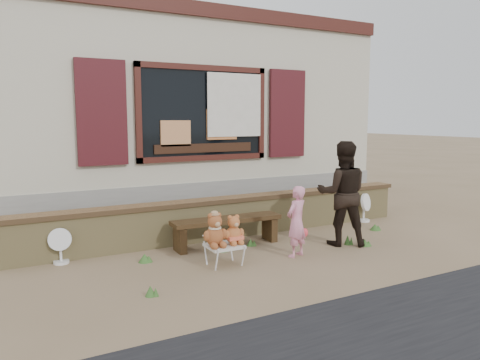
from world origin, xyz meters
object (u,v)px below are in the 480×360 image
bench (227,225)px  teddy_bear_left (215,229)px  child (296,221)px  adult (342,193)px  teddy_bear_right (233,229)px  folding_chair (224,247)px

bench → teddy_bear_left: teddy_bear_left is taller
child → adult: (1.00, 0.18, 0.30)m
teddy_bear_right → adult: 1.97m
folding_chair → teddy_bear_right: size_ratio=1.16×
child → adult: bearing=169.9°
teddy_bear_left → bench: bearing=54.6°
folding_chair → teddy_bear_right: 0.27m
child → folding_chair: bearing=-27.3°
adult → teddy_bear_left: bearing=33.6°
folding_chair → child: size_ratio=0.46×
bench → folding_chair: 0.96m
teddy_bear_left → teddy_bear_right: teddy_bear_left is taller
teddy_bear_right → child: (0.94, -0.13, 0.02)m
adult → folding_chair: bearing=33.8°
bench → adult: (1.61, -0.78, 0.48)m
bench → teddy_bear_right: teddy_bear_right is taller
bench → folding_chair: bench is taller
folding_chair → child: (1.08, -0.13, 0.25)m
bench → teddy_bear_left: bearing=-123.9°
bench → folding_chair: bearing=-117.1°
adult → child: bearing=42.7°
teddy_bear_left → child: size_ratio=0.45×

